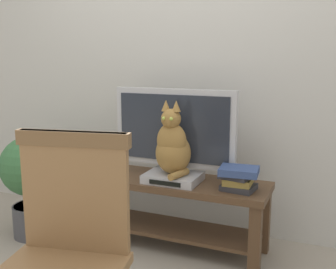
# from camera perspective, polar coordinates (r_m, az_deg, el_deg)

# --- Properties ---
(back_wall) EXTENTS (7.00, 0.12, 2.80)m
(back_wall) POSITION_cam_1_polar(r_m,az_deg,el_deg) (3.04, 3.45, 13.03)
(back_wall) COLOR beige
(back_wall) RESTS_ON ground
(tv_stand) EXTENTS (1.31, 0.41, 0.48)m
(tv_stand) POSITION_cam_1_polar(r_m,az_deg,el_deg) (2.78, 0.41, -9.14)
(tv_stand) COLOR #513823
(tv_stand) RESTS_ON ground
(tv) EXTENTS (0.84, 0.20, 0.60)m
(tv) POSITION_cam_1_polar(r_m,az_deg,el_deg) (2.71, 0.89, 0.43)
(tv) COLOR #B7B7BC
(tv) RESTS_ON tv_stand
(media_box) EXTENTS (0.35, 0.28, 0.06)m
(media_box) POSITION_cam_1_polar(r_m,az_deg,el_deg) (2.68, 0.73, -6.04)
(media_box) COLOR #ADADB2
(media_box) RESTS_ON tv_stand
(cat) EXTENTS (0.23, 0.28, 0.48)m
(cat) POSITION_cam_1_polar(r_m,az_deg,el_deg) (2.61, 0.65, -1.66)
(cat) COLOR olive
(cat) RESTS_ON media_box
(wooden_chair) EXTENTS (0.55, 0.56, 1.00)m
(wooden_chair) POSITION_cam_1_polar(r_m,az_deg,el_deg) (1.65, -14.45, -14.82)
(wooden_chair) COLOR olive
(wooden_chair) RESTS_ON ground
(book_stack) EXTENTS (0.25, 0.21, 0.15)m
(book_stack) POSITION_cam_1_polar(r_m,az_deg,el_deg) (2.53, 9.85, -6.04)
(book_stack) COLOR #2D2D33
(book_stack) RESTS_ON tv_stand
(potted_plant) EXTENTS (0.43, 0.43, 0.74)m
(potted_plant) POSITION_cam_1_polar(r_m,az_deg,el_deg) (3.07, -18.72, -5.74)
(potted_plant) COLOR #47474C
(potted_plant) RESTS_ON ground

